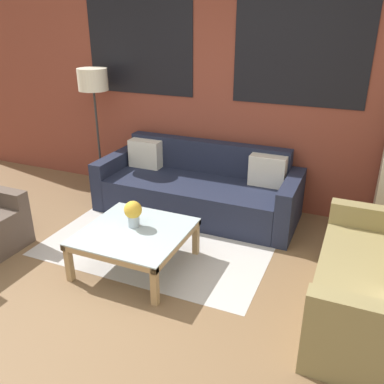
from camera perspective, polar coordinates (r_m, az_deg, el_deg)
ground_plane at (r=3.41m, az=-12.45°, el=-15.92°), size 16.00×16.00×0.00m
wall_back_brick at (r=4.87m, az=3.14°, el=14.83°), size 8.40×0.09×2.80m
rug at (r=4.30m, az=-3.84°, el=-6.35°), size 2.24×1.71×0.00m
couch_dark at (r=4.74m, az=0.82°, el=0.35°), size 2.32×0.88×0.78m
settee_vintage at (r=3.37m, az=24.88°, el=-11.83°), size 0.80×1.54×0.92m
coffee_table at (r=3.71m, az=-8.01°, el=-6.08°), size 0.91×0.91×0.37m
floor_lamp at (r=5.23m, az=-13.68°, el=14.22°), size 0.36×0.36×1.57m
flower_vase at (r=3.69m, az=-8.27°, el=-2.84°), size 0.16×0.16×0.25m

